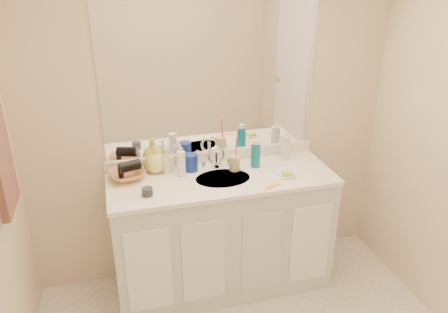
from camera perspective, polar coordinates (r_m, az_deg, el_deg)
name	(u,v)px	position (r m, az deg, el deg)	size (l,w,h in m)	color
wall_back	(212,119)	(3.06, -1.62, 4.95)	(2.60, 0.02, 2.40)	beige
vanity_cabinet	(222,234)	(3.16, -0.24, -10.06)	(1.50, 0.55, 0.85)	silver
countertop	(222,179)	(2.94, -0.26, -2.92)	(1.52, 0.57, 0.03)	white
backsplash	(213,156)	(3.14, -1.49, 0.03)	(1.52, 0.03, 0.08)	white
sink_basin	(223,180)	(2.92, -0.16, -3.04)	(0.37, 0.37, 0.02)	beige
faucet	(216,160)	(3.05, -1.04, -0.44)	(0.02, 0.02, 0.11)	silver
mirror	(211,68)	(2.95, -1.67, 11.54)	(1.48, 0.01, 1.20)	white
blue_mug	(191,163)	(3.00, -4.28, -0.79)	(0.09, 0.09, 0.12)	navy
tan_cup	(235,163)	(3.01, 1.39, -0.85)	(0.08, 0.08, 0.11)	#C4B88A
toothbrush	(236,150)	(2.97, 1.59, 0.88)	(0.01, 0.01, 0.19)	#DE3A5C
mouthwash_bottle	(256,156)	(3.06, 4.14, 0.08)	(0.07, 0.07, 0.16)	#0B6B87
clear_pump_bottle	(285,147)	(3.20, 7.95, 1.21)	(0.07, 0.07, 0.18)	silver
soap_dish	(287,176)	(2.96, 8.25, -2.52)	(0.11, 0.08, 0.01)	silver
green_soap	(287,173)	(2.95, 8.27, -2.20)	(0.06, 0.05, 0.02)	#B9E237
orange_comb	(273,186)	(2.83, 6.42, -3.84)	(0.12, 0.02, 0.00)	#F1A519
dark_jar	(147,192)	(2.74, -9.98, -4.55)	(0.07, 0.07, 0.05)	#2B2C31
extra_white_bottle	(181,164)	(2.93, -5.59, -0.95)	(0.05, 0.05, 0.18)	white
soap_bottle_white	(181,158)	(3.02, -5.60, -0.25)	(0.06, 0.07, 0.17)	white
soap_bottle_cream	(166,160)	(3.00, -7.54, -0.48)	(0.08, 0.08, 0.17)	beige
soap_bottle_yellow	(155,159)	(3.00, -8.98, -0.30)	(0.15, 0.15, 0.19)	#DFDE56
wicker_basket	(127,175)	(2.96, -12.52, -2.35)	(0.23, 0.23, 0.06)	#B67449
hair_dryer	(130,166)	(2.94, -12.24, -1.24)	(0.07, 0.07, 0.14)	black
hand_towel	(2,162)	(2.54, -27.05, -0.64)	(0.04, 0.32, 0.55)	#492C27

